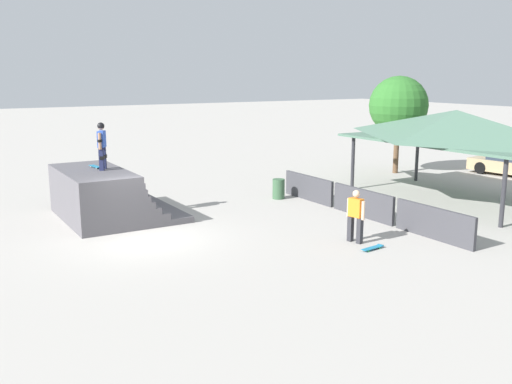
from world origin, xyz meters
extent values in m
plane|color=#ADA8A0|center=(0.00, 0.00, 0.00)|extent=(160.00, 160.00, 0.00)
cube|color=#565459|center=(-3.40, 0.27, 0.11)|extent=(4.66, 4.01, 0.23)
cube|color=#565459|center=(-3.40, -0.17, 0.34)|extent=(4.66, 3.12, 0.23)
cube|color=#565459|center=(-3.40, -0.33, 0.57)|extent=(4.66, 2.79, 0.23)
cube|color=#565459|center=(-3.40, -0.44, 0.80)|extent=(4.66, 2.57, 0.23)
cube|color=#565459|center=(-3.40, -0.52, 1.03)|extent=(4.66, 2.42, 0.23)
cube|color=#565459|center=(-3.40, -0.58, 1.26)|extent=(4.66, 2.30, 0.23)
cube|color=#565459|center=(-3.40, -0.62, 1.49)|extent=(4.66, 2.23, 0.23)
cube|color=#565459|center=(-3.40, -0.64, 1.72)|extent=(4.66, 2.18, 0.23)
cylinder|color=silver|center=(-3.40, 0.44, 1.80)|extent=(4.56, 0.07, 0.07)
cube|color=#1E2347|center=(-3.17, -0.37, 2.25)|extent=(0.21, 0.21, 0.83)
cube|color=black|center=(-3.15, -0.34, 2.30)|extent=(0.24, 0.22, 0.12)
cube|color=#1E2347|center=(-3.48, -0.19, 2.25)|extent=(0.21, 0.21, 0.83)
cube|color=black|center=(-3.46, -0.16, 2.30)|extent=(0.24, 0.22, 0.12)
cube|color=blue|center=(-3.32, -0.28, 2.95)|extent=(0.50, 0.42, 0.58)
cylinder|color=#A87A5B|center=(-3.08, -0.41, 2.91)|extent=(0.15, 0.15, 0.58)
cylinder|color=black|center=(-3.08, -0.41, 2.92)|extent=(0.23, 0.23, 0.09)
cylinder|color=#A87A5B|center=(-3.56, -0.14, 2.91)|extent=(0.15, 0.15, 0.58)
cylinder|color=black|center=(-3.56, -0.14, 2.92)|extent=(0.23, 0.23, 0.09)
sphere|color=#A87A5B|center=(-3.32, -0.28, 3.39)|extent=(0.23, 0.23, 0.23)
sphere|color=black|center=(-3.32, -0.28, 3.42)|extent=(0.25, 0.25, 0.25)
cylinder|color=silver|center=(-3.60, -0.31, 1.86)|extent=(0.06, 0.04, 0.05)
cylinder|color=silver|center=(-3.59, -0.45, 1.86)|extent=(0.06, 0.04, 0.05)
cylinder|color=silver|center=(-4.12, -0.37, 1.86)|extent=(0.06, 0.04, 0.05)
cylinder|color=silver|center=(-4.10, -0.51, 1.86)|extent=(0.06, 0.04, 0.05)
cube|color=teal|center=(-3.85, -0.41, 1.90)|extent=(0.85, 0.30, 0.02)
cube|color=teal|center=(-3.47, -0.36, 1.92)|extent=(0.12, 0.21, 0.02)
cube|color=#2D2D33|center=(3.61, 5.57, 0.42)|extent=(0.18, 0.18, 0.84)
cube|color=#2D2D33|center=(3.96, 5.64, 0.42)|extent=(0.18, 0.18, 0.84)
cube|color=orange|center=(3.79, 5.61, 1.13)|extent=(0.49, 0.31, 0.59)
cylinder|color=beige|center=(3.51, 5.55, 1.09)|extent=(0.13, 0.13, 0.59)
cylinder|color=beige|center=(4.06, 5.66, 1.09)|extent=(0.13, 0.13, 0.59)
sphere|color=beige|center=(3.79, 5.61, 1.58)|extent=(0.23, 0.23, 0.23)
cylinder|color=green|center=(4.57, 5.79, 0.03)|extent=(0.04, 0.06, 0.05)
cylinder|color=green|center=(4.71, 5.81, 0.03)|extent=(0.04, 0.06, 0.05)
cylinder|color=green|center=(4.63, 5.29, 0.03)|extent=(0.04, 0.06, 0.05)
cylinder|color=green|center=(4.77, 5.30, 0.03)|extent=(0.04, 0.06, 0.05)
cube|color=teal|center=(4.67, 5.55, 0.06)|extent=(0.30, 0.84, 0.02)
cube|color=teal|center=(4.62, 5.92, 0.08)|extent=(0.21, 0.12, 0.02)
cube|color=#3D3D42|center=(-2.03, 8.04, 0.53)|extent=(3.21, 0.12, 1.05)
cube|color=#3D3D42|center=(1.39, 8.04, 0.53)|extent=(3.21, 0.12, 1.05)
cube|color=#3D3D42|center=(4.80, 8.04, 0.53)|extent=(3.21, 0.12, 1.05)
cylinder|color=#2D2D33|center=(-2.88, 11.18, 1.22)|extent=(0.16, 0.16, 2.45)
cylinder|color=#2D2D33|center=(5.02, 11.18, 1.22)|extent=(0.16, 0.16, 2.45)
cylinder|color=#2D2D33|center=(-2.88, 15.34, 1.22)|extent=(0.16, 0.16, 2.45)
cube|color=#4C705B|center=(1.07, 13.26, 2.50)|extent=(9.30, 4.90, 0.10)
pyramid|color=#4C705B|center=(1.07, 13.26, 3.17)|extent=(9.11, 4.80, 1.25)
cylinder|color=brown|center=(-5.11, 16.13, 1.26)|extent=(0.28, 0.28, 2.51)
sphere|color=#2D6B28|center=(-5.11, 16.13, 3.63)|extent=(3.10, 3.10, 3.10)
cylinder|color=#385B3D|center=(-2.91, 7.11, 0.42)|extent=(0.52, 0.52, 0.85)
cube|color=tan|center=(-1.36, 20.74, 0.48)|extent=(4.35, 2.14, 0.62)
cube|color=#283342|center=(-1.47, 20.73, 1.02)|extent=(2.09, 1.61, 0.46)
cube|color=tan|center=(-1.47, 20.73, 1.25)|extent=(2.00, 1.57, 0.04)
cylinder|color=black|center=(-2.72, 21.33, 0.32)|extent=(0.66, 0.28, 0.64)
cylinder|color=black|center=(-2.54, 19.85, 0.32)|extent=(0.66, 0.28, 0.64)
camera|label=1|loc=(17.08, -6.08, 5.23)|focal=40.00mm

